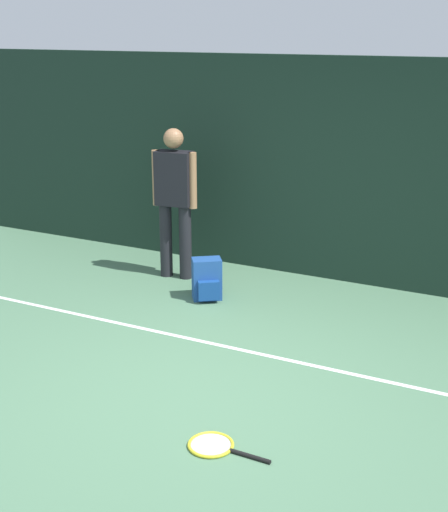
# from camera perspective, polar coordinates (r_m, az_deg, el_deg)

# --- Properties ---
(ground_plane) EXTENTS (12.00, 12.00, 0.00)m
(ground_plane) POSITION_cam_1_polar(r_m,az_deg,el_deg) (5.80, -1.83, -10.54)
(ground_plane) COLOR #4C7556
(back_fence) EXTENTS (10.00, 0.10, 2.46)m
(back_fence) POSITION_cam_1_polar(r_m,az_deg,el_deg) (8.01, 8.54, 6.68)
(back_fence) COLOR #192D23
(back_fence) RESTS_ON ground
(court_line) EXTENTS (9.00, 0.05, 0.00)m
(court_line) POSITION_cam_1_polar(r_m,az_deg,el_deg) (6.43, 1.61, -7.52)
(court_line) COLOR white
(court_line) RESTS_ON ground
(tennis_player) EXTENTS (0.53, 0.27, 1.70)m
(tennis_player) POSITION_cam_1_polar(r_m,az_deg,el_deg) (8.01, -3.95, 4.90)
(tennis_player) COLOR black
(tennis_player) RESTS_ON ground
(tennis_racket) EXTENTS (0.61, 0.33, 0.03)m
(tennis_racket) POSITION_cam_1_polar(r_m,az_deg,el_deg) (5.08, -0.76, -14.86)
(tennis_racket) COLOR black
(tennis_racket) RESTS_ON ground
(backpack) EXTENTS (0.37, 0.38, 0.44)m
(backpack) POSITION_cam_1_polar(r_m,az_deg,el_deg) (7.52, -1.36, -1.93)
(backpack) COLOR #1E478C
(backpack) RESTS_ON ground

